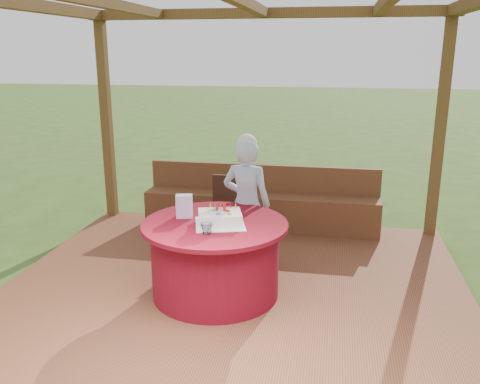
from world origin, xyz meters
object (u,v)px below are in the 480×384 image
(chair, at_px, (227,210))
(elderly_woman, at_px, (247,202))
(birthday_cake, at_px, (220,218))
(gift_bag, at_px, (184,206))
(bench, at_px, (261,208))
(drinking_glass, at_px, (207,229))
(table, at_px, (215,258))

(chair, xyz_separation_m, elderly_woman, (0.31, -0.50, 0.26))
(chair, height_order, birthday_cake, birthday_cake)
(gift_bag, bearing_deg, bench, 62.21)
(gift_bag, xyz_separation_m, drinking_glass, (0.32, -0.40, -0.06))
(chair, xyz_separation_m, drinking_glass, (0.14, -1.50, 0.31))
(elderly_woman, bearing_deg, birthday_cake, -99.21)
(elderly_woman, distance_m, birthday_cake, 0.74)
(table, relative_size, chair, 1.60)
(bench, bearing_deg, drinking_glass, -93.74)
(table, relative_size, drinking_glass, 12.92)
(chair, bearing_deg, drinking_glass, -84.73)
(bench, height_order, chair, chair)
(drinking_glass, bearing_deg, birthday_cake, 78.25)
(elderly_woman, bearing_deg, drinking_glass, -99.89)
(birthday_cake, bearing_deg, drinking_glass, -101.75)
(bench, bearing_deg, chair, -110.90)
(bench, distance_m, chair, 0.82)
(elderly_woman, relative_size, drinking_glass, 13.69)
(elderly_woman, xyz_separation_m, drinking_glass, (-0.17, -1.00, 0.05))
(table, height_order, drinking_glass, drinking_glass)
(elderly_woman, height_order, gift_bag, elderly_woman)
(chair, relative_size, gift_bag, 3.87)
(birthday_cake, relative_size, gift_bag, 2.49)
(table, relative_size, elderly_woman, 0.94)
(drinking_glass, bearing_deg, gift_bag, 128.13)
(elderly_woman, bearing_deg, bench, 91.27)
(birthday_cake, bearing_deg, table, 147.21)
(bench, xyz_separation_m, table, (-0.15, -1.94, 0.10))
(elderly_woman, relative_size, gift_bag, 6.55)
(bench, distance_m, elderly_woman, 1.32)
(table, xyz_separation_m, drinking_glass, (-0.00, -0.30, 0.40))
(birthday_cake, xyz_separation_m, gift_bag, (-0.37, 0.13, 0.05))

